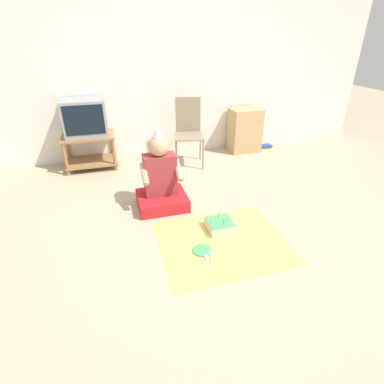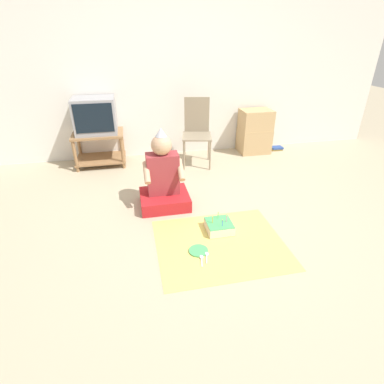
{
  "view_description": "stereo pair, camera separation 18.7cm",
  "coord_description": "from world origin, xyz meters",
  "px_view_note": "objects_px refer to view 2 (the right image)",
  "views": [
    {
      "loc": [
        -1.02,
        -2.22,
        1.72
      ],
      "look_at": [
        -0.31,
        0.24,
        0.35
      ],
      "focal_mm": 28.0,
      "sensor_mm": 36.0,
      "label": 1
    },
    {
      "loc": [
        -0.84,
        -2.26,
        1.72
      ],
      "look_at": [
        -0.31,
        0.24,
        0.35
      ],
      "focal_mm": 28.0,
      "sensor_mm": 36.0,
      "label": 2
    }
  ],
  "objects_px": {
    "tv": "(95,115)",
    "paper_plate": "(198,251)",
    "person_seated": "(163,181)",
    "birthday_cake": "(219,226)",
    "book_pile": "(277,148)",
    "cardboard_box_stack": "(255,132)",
    "folding_chair": "(197,128)"
  },
  "relations": [
    {
      "from": "cardboard_box_stack",
      "to": "birthday_cake",
      "type": "relative_size",
      "value": 2.72
    },
    {
      "from": "tv",
      "to": "paper_plate",
      "type": "xyz_separation_m",
      "value": [
        0.94,
        -2.26,
        -0.7
      ]
    },
    {
      "from": "birthday_cake",
      "to": "paper_plate",
      "type": "relative_size",
      "value": 1.44
    },
    {
      "from": "book_pile",
      "to": "paper_plate",
      "type": "height_order",
      "value": "book_pile"
    },
    {
      "from": "folding_chair",
      "to": "birthday_cake",
      "type": "bearing_deg",
      "value": -95.63
    },
    {
      "from": "tv",
      "to": "person_seated",
      "type": "relative_size",
      "value": 0.63
    },
    {
      "from": "book_pile",
      "to": "person_seated",
      "type": "bearing_deg",
      "value": -145.97
    },
    {
      "from": "cardboard_box_stack",
      "to": "book_pile",
      "type": "distance_m",
      "value": 0.52
    },
    {
      "from": "book_pile",
      "to": "folding_chair",
      "type": "bearing_deg",
      "value": -170.3
    },
    {
      "from": "cardboard_box_stack",
      "to": "book_pile",
      "type": "height_order",
      "value": "cardboard_box_stack"
    },
    {
      "from": "book_pile",
      "to": "person_seated",
      "type": "relative_size",
      "value": 0.21
    },
    {
      "from": "person_seated",
      "to": "paper_plate",
      "type": "distance_m",
      "value": 0.96
    },
    {
      "from": "paper_plate",
      "to": "book_pile",
      "type": "bearing_deg",
      "value": 50.83
    },
    {
      "from": "paper_plate",
      "to": "tv",
      "type": "bearing_deg",
      "value": 112.57
    },
    {
      "from": "book_pile",
      "to": "paper_plate",
      "type": "xyz_separation_m",
      "value": [
        -1.86,
        -2.28,
        -0.02
      ]
    },
    {
      "from": "tv",
      "to": "book_pile",
      "type": "bearing_deg",
      "value": 0.34
    },
    {
      "from": "tv",
      "to": "paper_plate",
      "type": "bearing_deg",
      "value": -67.43
    },
    {
      "from": "cardboard_box_stack",
      "to": "paper_plate",
      "type": "bearing_deg",
      "value": -122.25
    },
    {
      "from": "paper_plate",
      "to": "cardboard_box_stack",
      "type": "bearing_deg",
      "value": 57.75
    },
    {
      "from": "tv",
      "to": "person_seated",
      "type": "height_order",
      "value": "tv"
    },
    {
      "from": "tv",
      "to": "birthday_cake",
      "type": "height_order",
      "value": "tv"
    },
    {
      "from": "folding_chair",
      "to": "cardboard_box_stack",
      "type": "xyz_separation_m",
      "value": [
        1.0,
        0.25,
        -0.18
      ]
    },
    {
      "from": "tv",
      "to": "person_seated",
      "type": "xyz_separation_m",
      "value": [
        0.75,
        -1.36,
        -0.43
      ]
    },
    {
      "from": "person_seated",
      "to": "cardboard_box_stack",
      "type": "bearing_deg",
      "value": 40.4
    },
    {
      "from": "book_pile",
      "to": "paper_plate",
      "type": "distance_m",
      "value": 2.94
    },
    {
      "from": "tv",
      "to": "cardboard_box_stack",
      "type": "xyz_separation_m",
      "value": [
        2.38,
        0.02,
        -0.38
      ]
    },
    {
      "from": "person_seated",
      "to": "birthday_cake",
      "type": "bearing_deg",
      "value": -54.07
    },
    {
      "from": "book_pile",
      "to": "birthday_cake",
      "type": "bearing_deg",
      "value": -128.32
    },
    {
      "from": "person_seated",
      "to": "paper_plate",
      "type": "height_order",
      "value": "person_seated"
    },
    {
      "from": "person_seated",
      "to": "book_pile",
      "type": "bearing_deg",
      "value": 34.03
    },
    {
      "from": "cardboard_box_stack",
      "to": "paper_plate",
      "type": "distance_m",
      "value": 2.72
    },
    {
      "from": "tv",
      "to": "cardboard_box_stack",
      "type": "distance_m",
      "value": 2.41
    }
  ]
}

